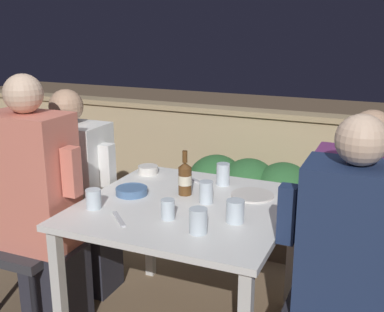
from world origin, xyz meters
TOP-DOWN VIEW (x-y plane):
  - parapet_wall at (0.00, 1.49)m, footprint 9.00×0.18m
  - dining_table at (0.00, 0.00)m, footprint 0.98×0.97m
  - planter_hedge at (-0.01, 1.07)m, footprint 0.88×0.47m
  - chair_left_near at (-0.92, -0.20)m, footprint 0.41×0.41m
  - person_coral_top at (-0.73, -0.20)m, footprint 0.49×0.26m
  - chair_left_far at (-0.97, 0.16)m, footprint 0.41×0.41m
  - person_white_polo at (-0.77, 0.16)m, footprint 0.50×0.26m
  - person_navy_jumper at (0.75, -0.19)m, footprint 0.48×0.26m
  - person_purple_stripe at (0.76, 0.16)m, footprint 0.51×0.26m
  - beer_bottle at (-0.06, 0.12)m, footprint 0.07×0.07m
  - plate_0 at (0.26, 0.23)m, footprint 0.22×0.22m
  - bowl_0 at (-0.39, 0.35)m, footprint 0.11×0.11m
  - bowl_1 at (-0.31, 0.01)m, footprint 0.16×0.16m
  - glass_cup_0 at (0.08, 0.05)m, footprint 0.07×0.07m
  - glass_cup_1 at (-0.00, -0.20)m, footprint 0.06×0.06m
  - glass_cup_2 at (0.29, -0.11)m, footprint 0.08×0.08m
  - glass_cup_3 at (-0.38, -0.22)m, footprint 0.07×0.07m
  - glass_cup_4 at (0.07, 0.33)m, footprint 0.07×0.07m
  - glass_cup_5 at (0.18, -0.28)m, footprint 0.08×0.08m
  - fork_0 at (-0.19, -0.29)m, footprint 0.13×0.13m
  - fork_1 at (-0.10, 0.33)m, footprint 0.16×0.10m
  - potted_plant at (-1.08, 0.70)m, footprint 0.32×0.32m

SIDE VIEW (x-z plane):
  - planter_hedge at x=-0.01m, z-range 0.04..0.67m
  - potted_plant at x=-1.08m, z-range 0.08..0.75m
  - parapet_wall at x=0.00m, z-range 0.01..0.91m
  - chair_left_near at x=-0.92m, z-range 0.08..1.00m
  - chair_left_far at x=-0.97m, z-range 0.08..1.00m
  - person_purple_stripe at x=0.76m, z-range 0.00..1.19m
  - person_white_polo at x=-0.77m, z-range 0.00..1.19m
  - person_navy_jumper at x=0.75m, z-range 0.00..1.24m
  - dining_table at x=0.00m, z-range 0.27..0.98m
  - person_coral_top at x=-0.73m, z-range 0.00..1.32m
  - fork_0 at x=-0.19m, z-range 0.71..0.71m
  - fork_1 at x=-0.10m, z-range 0.71..0.71m
  - plate_0 at x=0.26m, z-range 0.71..0.72m
  - bowl_1 at x=-0.31m, z-range 0.71..0.75m
  - bowl_0 at x=-0.39m, z-range 0.71..0.75m
  - glass_cup_1 at x=0.00m, z-range 0.71..0.80m
  - glass_cup_3 at x=-0.38m, z-range 0.71..0.80m
  - glass_cup_2 at x=0.29m, z-range 0.71..0.81m
  - glass_cup_5 at x=0.18m, z-range 0.71..0.81m
  - glass_cup_0 at x=0.08m, z-range 0.71..0.81m
  - glass_cup_4 at x=0.07m, z-range 0.71..0.82m
  - beer_bottle at x=-0.06m, z-range 0.68..0.91m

